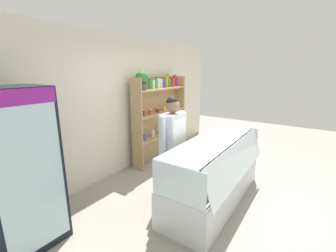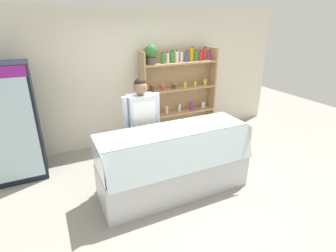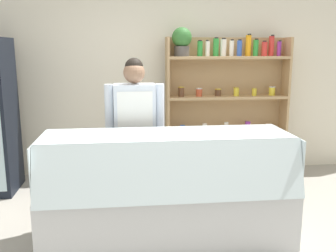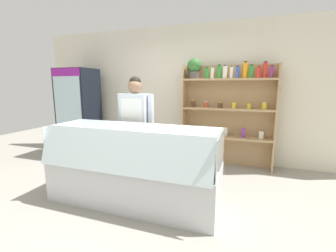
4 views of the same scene
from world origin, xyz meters
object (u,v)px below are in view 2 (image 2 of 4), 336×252
Objects in this scene: drinks_fridge at (13,123)px; deli_display_case at (174,172)px; shelving_unit at (176,86)px; shop_clerk at (142,121)px.

drinks_fridge is 2.63m from deli_display_case.
shelving_unit is 1.71m from shop_clerk.
deli_display_case is (-0.95, -1.81, -0.84)m from shelving_unit.
shelving_unit is 2.21m from deli_display_case.
shop_clerk is (-0.26, 0.60, 0.67)m from deli_display_case.
shop_clerk is at bearing -135.20° from shelving_unit.
drinks_fridge is 3.06m from shelving_unit.
drinks_fridge is at bearing -173.84° from shelving_unit.
deli_display_case is at bearing -117.67° from shelving_unit.
shop_clerk is (-1.21, -1.20, -0.17)m from shelving_unit.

